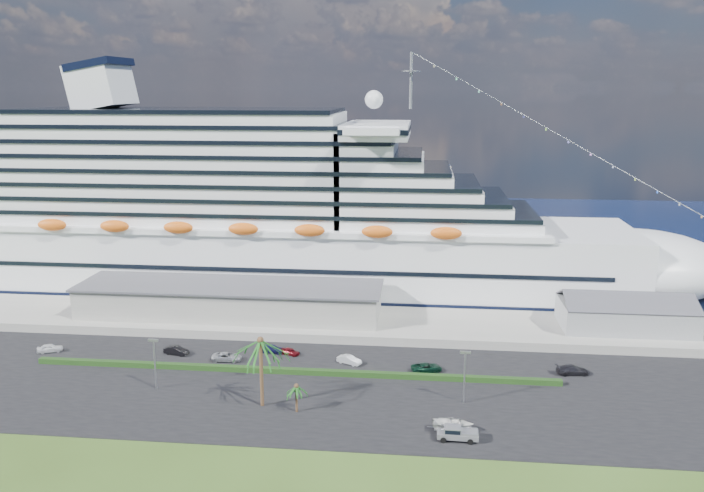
# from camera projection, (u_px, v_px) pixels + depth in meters

# --- Properties ---
(ground) EXTENTS (420.00, 420.00, 0.00)m
(ground) POSITION_uv_depth(u_px,v_px,m) (325.00, 422.00, 97.68)
(ground) COLOR #344B19
(ground) RESTS_ON ground
(asphalt_lot) EXTENTS (140.00, 38.00, 0.12)m
(asphalt_lot) POSITION_uv_depth(u_px,v_px,m) (335.00, 389.00, 108.32)
(asphalt_lot) COLOR black
(asphalt_lot) RESTS_ON ground
(wharf) EXTENTS (240.00, 20.00, 1.80)m
(wharf) POSITION_uv_depth(u_px,v_px,m) (353.00, 323.00, 136.24)
(wharf) COLOR gray
(wharf) RESTS_ON ground
(water) EXTENTS (420.00, 160.00, 0.02)m
(water) POSITION_uv_depth(u_px,v_px,m) (382.00, 234.00, 223.65)
(water) COLOR black
(water) RESTS_ON ground
(cruise_ship) EXTENTS (191.00, 38.00, 54.00)m
(cruise_ship) POSITION_uv_depth(u_px,v_px,m) (271.00, 220.00, 158.14)
(cruise_ship) COLOR silver
(cruise_ship) RESTS_ON ground
(terminal_building) EXTENTS (61.00, 15.00, 6.30)m
(terminal_building) POSITION_uv_depth(u_px,v_px,m) (230.00, 299.00, 137.86)
(terminal_building) COLOR gray
(terminal_building) RESTS_ON wharf
(port_shed) EXTENTS (24.00, 12.31, 7.37)m
(port_shed) POSITION_uv_depth(u_px,v_px,m) (626.00, 315.00, 130.14)
(port_shed) COLOR gray
(port_shed) RESTS_ON wharf
(hedge) EXTENTS (88.00, 1.10, 0.90)m
(hedge) POSITION_uv_depth(u_px,v_px,m) (291.00, 371.00, 113.87)
(hedge) COLOR black
(hedge) RESTS_ON asphalt_lot
(lamp_post_left) EXTENTS (1.60, 0.35, 8.27)m
(lamp_post_left) POSITION_uv_depth(u_px,v_px,m) (154.00, 358.00, 107.09)
(lamp_post_left) COLOR gray
(lamp_post_left) RESTS_ON asphalt_lot
(lamp_post_right) EXTENTS (1.60, 0.35, 8.27)m
(lamp_post_right) POSITION_uv_depth(u_px,v_px,m) (465.00, 370.00, 102.19)
(lamp_post_right) COLOR gray
(lamp_post_right) RESTS_ON asphalt_lot
(palm_tall) EXTENTS (8.82, 8.82, 11.13)m
(palm_tall) POSITION_uv_depth(u_px,v_px,m) (261.00, 348.00, 100.50)
(palm_tall) COLOR #47301E
(palm_tall) RESTS_ON ground
(palm_short) EXTENTS (3.53, 3.53, 4.56)m
(palm_short) POSITION_uv_depth(u_px,v_px,m) (296.00, 389.00, 99.73)
(palm_short) COLOR #47301E
(palm_short) RESTS_ON ground
(parked_car_0) EXTENTS (4.67, 3.37, 1.48)m
(parked_car_0) POSITION_uv_depth(u_px,v_px,m) (50.00, 348.00, 123.10)
(parked_car_0) COLOR white
(parked_car_0) RESTS_ON asphalt_lot
(parked_car_1) EXTENTS (4.71, 2.51, 1.47)m
(parked_car_1) POSITION_uv_depth(u_px,v_px,m) (176.00, 350.00, 121.99)
(parked_car_1) COLOR black
(parked_car_1) RESTS_ON asphalt_lot
(parked_car_2) EXTENTS (5.28, 2.62, 1.44)m
(parked_car_2) POSITION_uv_depth(u_px,v_px,m) (227.00, 357.00, 119.14)
(parked_car_2) COLOR #A1A4AA
(parked_car_2) RESTS_ON asphalt_lot
(parked_car_3) EXTENTS (4.96, 2.61, 1.37)m
(parked_car_3) POSITION_uv_depth(u_px,v_px,m) (272.00, 349.00, 122.99)
(parked_car_3) COLOR #161448
(parked_car_3) RESTS_ON asphalt_lot
(parked_car_4) EXTENTS (3.91, 2.74, 1.23)m
(parked_car_4) POSITION_uv_depth(u_px,v_px,m) (290.00, 351.00, 121.92)
(parked_car_4) COLOR #600C14
(parked_car_4) RESTS_ON asphalt_lot
(parked_car_5) EXTENTS (4.53, 3.17, 1.42)m
(parked_car_5) POSITION_uv_depth(u_px,v_px,m) (349.00, 360.00, 117.86)
(parked_car_5) COLOR silver
(parked_car_5) RESTS_ON asphalt_lot
(parked_car_6) EXTENTS (5.62, 3.67, 1.44)m
(parked_car_6) POSITION_uv_depth(u_px,v_px,m) (427.00, 368.00, 114.57)
(parked_car_6) COLOR black
(parked_car_6) RESTS_ON asphalt_lot
(parked_car_7) EXTENTS (5.56, 2.83, 1.55)m
(parked_car_7) POSITION_uv_depth(u_px,v_px,m) (573.00, 370.00, 113.50)
(parked_car_7) COLOR black
(parked_car_7) RESTS_ON asphalt_lot
(pickup_truck) EXTENTS (5.59, 2.23, 1.95)m
(pickup_truck) POSITION_uv_depth(u_px,v_px,m) (457.00, 433.00, 92.16)
(pickup_truck) COLOR black
(pickup_truck) RESTS_ON asphalt_lot
(boat_trailer) EXTENTS (6.41, 4.15, 1.84)m
(boat_trailer) POSITION_uv_depth(u_px,v_px,m) (453.00, 424.00, 94.29)
(boat_trailer) COLOR gray
(boat_trailer) RESTS_ON asphalt_lot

